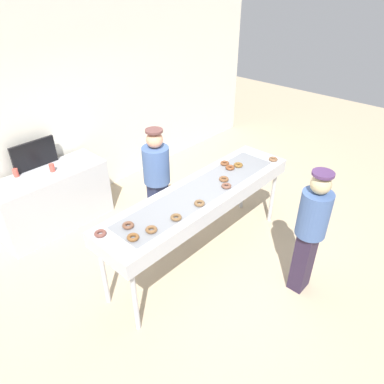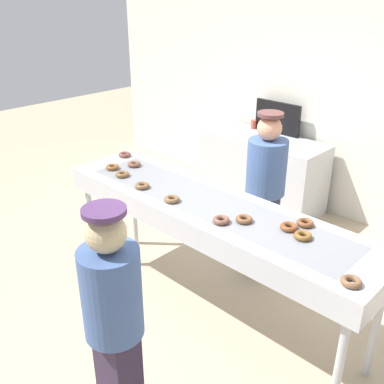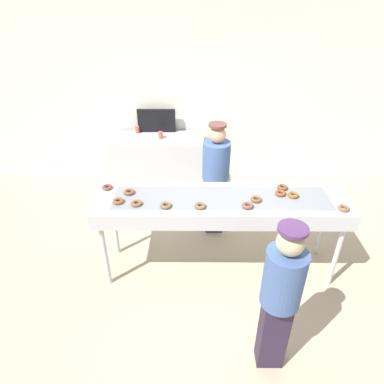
{
  "view_description": "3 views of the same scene",
  "coord_description": "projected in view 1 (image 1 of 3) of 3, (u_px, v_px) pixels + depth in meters",
  "views": [
    {
      "loc": [
        -2.7,
        -2.34,
        3.3
      ],
      "look_at": [
        -0.16,
        0.0,
        1.1
      ],
      "focal_mm": 32.75,
      "sensor_mm": 36.0,
      "label": 1
    },
    {
      "loc": [
        2.07,
        -2.34,
        2.59
      ],
      "look_at": [
        -0.19,
        -0.01,
        1.08
      ],
      "focal_mm": 41.6,
      "sensor_mm": 36.0,
      "label": 2
    },
    {
      "loc": [
        -0.3,
        -3.21,
        3.12
      ],
      "look_at": [
        -0.33,
        -0.04,
        1.14
      ],
      "focal_mm": 32.11,
      "sensor_mm": 36.0,
      "label": 3
    }
  ],
  "objects": [
    {
      "name": "chocolate_donut_8",
      "position": [
        225.0,
        163.0,
        4.78
      ],
      "size": [
        0.17,
        0.17,
        0.04
      ],
      "primitive_type": "torus",
      "rotation": [
        0.0,
        0.0,
        2.6
      ],
      "color": "brown",
      "rests_on": "fryer_conveyor"
    },
    {
      "name": "chocolate_donut_5",
      "position": [
        128.0,
        225.0,
        3.62
      ],
      "size": [
        0.15,
        0.15,
        0.04
      ],
      "primitive_type": "torus",
      "rotation": [
        0.0,
        0.0,
        2.9
      ],
      "color": "brown",
      "rests_on": "fryer_conveyor"
    },
    {
      "name": "ground_plane",
      "position": [
        200.0,
        255.0,
        4.79
      ],
      "size": [
        16.0,
        16.0,
        0.0
      ],
      "primitive_type": "plane",
      "color": "tan"
    },
    {
      "name": "chocolate_donut_0",
      "position": [
        151.0,
        230.0,
        3.56
      ],
      "size": [
        0.15,
        0.15,
        0.04
      ],
      "primitive_type": "torus",
      "rotation": [
        0.0,
        0.0,
        2.92
      ],
      "color": "brown",
      "rests_on": "fryer_conveyor"
    },
    {
      "name": "chocolate_donut_1",
      "position": [
        176.0,
        217.0,
        3.74
      ],
      "size": [
        0.17,
        0.17,
        0.04
      ],
      "primitive_type": "torus",
      "rotation": [
        0.0,
        0.0,
        0.72
      ],
      "color": "brown",
      "rests_on": "fryer_conveyor"
    },
    {
      "name": "chocolate_donut_6",
      "position": [
        238.0,
        165.0,
        4.74
      ],
      "size": [
        0.17,
        0.17,
        0.04
      ],
      "primitive_type": "torus",
      "rotation": [
        0.0,
        0.0,
        0.98
      ],
      "color": "brown",
      "rests_on": "fryer_conveyor"
    },
    {
      "name": "customer_waiting",
      "position": [
        311.0,
        228.0,
        3.84
      ],
      "size": [
        0.33,
        0.33,
        1.6
      ],
      "rotation": [
        0.0,
        0.0,
        -0.2
      ],
      "color": "#2A1F35",
      "rests_on": "ground"
    },
    {
      "name": "menu_display",
      "position": [
        34.0,
        155.0,
        4.94
      ],
      "size": [
        0.64,
        0.04,
        0.4
      ],
      "primitive_type": "cube",
      "color": "black",
      "rests_on": "prep_counter"
    },
    {
      "name": "chocolate_donut_7",
      "position": [
        100.0,
        233.0,
        3.51
      ],
      "size": [
        0.17,
        0.17,
        0.04
      ],
      "primitive_type": "torus",
      "rotation": [
        0.0,
        0.0,
        0.77
      ],
      "color": "brown",
      "rests_on": "fryer_conveyor"
    },
    {
      "name": "chocolate_donut_10",
      "position": [
        133.0,
        237.0,
        3.46
      ],
      "size": [
        0.13,
        0.13,
        0.04
      ],
      "primitive_type": "torus",
      "rotation": [
        0.0,
        0.0,
        1.48
      ],
      "color": "brown",
      "rests_on": "fryer_conveyor"
    },
    {
      "name": "chocolate_donut_3",
      "position": [
        199.0,
        203.0,
        3.97
      ],
      "size": [
        0.17,
        0.17,
        0.04
      ],
      "primitive_type": "torus",
      "rotation": [
        0.0,
        0.0,
        0.64
      ],
      "color": "brown",
      "rests_on": "fryer_conveyor"
    },
    {
      "name": "back_wall",
      "position": [
        78.0,
        97.0,
        5.33
      ],
      "size": [
        8.0,
        0.12,
        3.31
      ],
      "primitive_type": "cube",
      "color": "silver",
      "rests_on": "ground"
    },
    {
      "name": "paper_cup_0",
      "position": [
        16.0,
        173.0,
        4.79
      ],
      "size": [
        0.07,
        0.07,
        0.11
      ],
      "primitive_type": "cylinder",
      "color": "#CC4C3F",
      "rests_on": "prep_counter"
    },
    {
      "name": "chocolate_donut_11",
      "position": [
        226.0,
        186.0,
        4.28
      ],
      "size": [
        0.13,
        0.13,
        0.04
      ],
      "primitive_type": "torus",
      "rotation": [
        0.0,
        0.0,
        1.54
      ],
      "color": "brown",
      "rests_on": "fryer_conveyor"
    },
    {
      "name": "fryer_conveyor",
      "position": [
        201.0,
        197.0,
        4.28
      ],
      "size": [
        2.83,
        0.7,
        1.04
      ],
      "color": "#B7BABF",
      "rests_on": "ground"
    },
    {
      "name": "chocolate_donut_2",
      "position": [
        230.0,
        168.0,
        4.68
      ],
      "size": [
        0.13,
        0.13,
        0.04
      ],
      "primitive_type": "torus",
      "rotation": [
        0.0,
        0.0,
        0.04
      ],
      "color": "brown",
      "rests_on": "fryer_conveyor"
    },
    {
      "name": "chocolate_donut_9",
      "position": [
        224.0,
        179.0,
        4.42
      ],
      "size": [
        0.15,
        0.15,
        0.04
      ],
      "primitive_type": "torus",
      "rotation": [
        0.0,
        0.0,
        1.78
      ],
      "color": "brown",
      "rests_on": "fryer_conveyor"
    },
    {
      "name": "paper_cup_1",
      "position": [
        52.0,
        168.0,
        4.91
      ],
      "size": [
        0.07,
        0.07,
        0.11
      ],
      "primitive_type": "cylinder",
      "color": "#CC4C3F",
      "rests_on": "prep_counter"
    },
    {
      "name": "prep_counter",
      "position": [
        53.0,
        199.0,
        5.14
      ],
      "size": [
        1.59,
        0.62,
        0.89
      ],
      "primitive_type": "cube",
      "color": "#B7BABF",
      "rests_on": "ground"
    },
    {
      "name": "worker_baker",
      "position": [
        157.0,
        177.0,
        4.72
      ],
      "size": [
        0.36,
        0.36,
        1.62
      ],
      "rotation": [
        0.0,
        0.0,
        3.0
      ],
      "color": "#202745",
      "rests_on": "ground"
    },
    {
      "name": "chocolate_donut_4",
      "position": [
        273.0,
        159.0,
        4.88
      ],
      "size": [
        0.17,
        0.17,
        0.04
      ],
      "primitive_type": "torus",
      "rotation": [
        0.0,
        0.0,
        0.61
      ],
      "color": "brown",
      "rests_on": "fryer_conveyor"
    }
  ]
}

